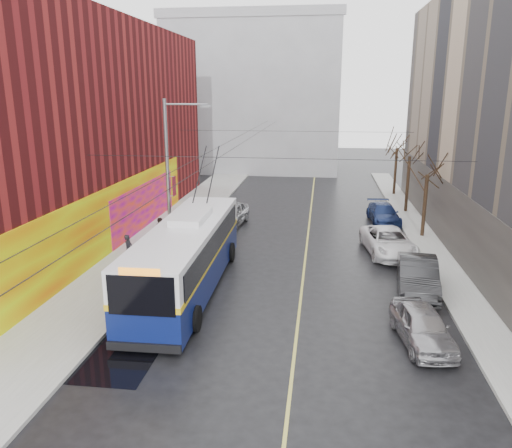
# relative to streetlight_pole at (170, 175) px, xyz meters

# --- Properties ---
(ground) EXTENTS (140.00, 140.00, 0.00)m
(ground) POSITION_rel_streetlight_pole_xyz_m (6.14, -10.00, -4.85)
(ground) COLOR black
(ground) RESTS_ON ground
(sidewalk_left) EXTENTS (4.00, 60.00, 0.15)m
(sidewalk_left) POSITION_rel_streetlight_pole_xyz_m (-1.86, 2.00, -4.77)
(sidewalk_left) COLOR gray
(sidewalk_left) RESTS_ON ground
(sidewalk_right) EXTENTS (2.00, 60.00, 0.15)m
(sidewalk_right) POSITION_rel_streetlight_pole_xyz_m (15.14, 2.00, -4.77)
(sidewalk_right) COLOR gray
(sidewalk_right) RESTS_ON ground
(lane_line) EXTENTS (0.12, 50.00, 0.01)m
(lane_line) POSITION_rel_streetlight_pole_xyz_m (7.64, 4.00, -4.84)
(lane_line) COLOR #BFB74C
(lane_line) RESTS_ON ground
(building_left) EXTENTS (12.11, 36.00, 14.00)m
(building_left) POSITION_rel_streetlight_pole_xyz_m (-9.85, 3.99, 2.14)
(building_left) COLOR #5F1315
(building_left) RESTS_ON ground
(building_far) EXTENTS (20.50, 12.10, 18.00)m
(building_far) POSITION_rel_streetlight_pole_xyz_m (0.14, 34.99, 4.17)
(building_far) COLOR gray
(building_far) RESTS_ON ground
(streetlight_pole) EXTENTS (2.65, 0.60, 9.00)m
(streetlight_pole) POSITION_rel_streetlight_pole_xyz_m (0.00, 0.00, 0.00)
(streetlight_pole) COLOR slate
(streetlight_pole) RESTS_ON ground
(catenary_wires) EXTENTS (18.00, 60.00, 0.22)m
(catenary_wires) POSITION_rel_streetlight_pole_xyz_m (3.60, 4.77, 1.40)
(catenary_wires) COLOR black
(tree_near) EXTENTS (3.20, 3.20, 6.40)m
(tree_near) POSITION_rel_streetlight_pole_xyz_m (15.14, 6.00, 0.13)
(tree_near) COLOR black
(tree_near) RESTS_ON ground
(tree_mid) EXTENTS (3.20, 3.20, 6.68)m
(tree_mid) POSITION_rel_streetlight_pole_xyz_m (15.14, 13.00, 0.41)
(tree_mid) COLOR black
(tree_mid) RESTS_ON ground
(tree_far) EXTENTS (3.20, 3.20, 6.57)m
(tree_far) POSITION_rel_streetlight_pole_xyz_m (15.14, 20.00, 0.30)
(tree_far) COLOR black
(tree_far) RESTS_ON ground
(puddle) EXTENTS (2.57, 3.74, 0.01)m
(puddle) POSITION_rel_streetlight_pole_xyz_m (1.38, -11.38, -4.84)
(puddle) COLOR black
(puddle) RESTS_ON ground
(pigeons_flying) EXTENTS (2.15, 3.36, 1.60)m
(pigeons_flying) POSITION_rel_streetlight_pole_xyz_m (3.36, -0.10, 2.44)
(pigeons_flying) COLOR slate
(trolleybus) EXTENTS (3.28, 13.34, 6.28)m
(trolleybus) POSITION_rel_streetlight_pole_xyz_m (2.11, -4.65, -3.10)
(trolleybus) COLOR #0A144B
(trolleybus) RESTS_ON ground
(parked_car_a) EXTENTS (2.27, 4.44, 1.45)m
(parked_car_a) POSITION_rel_streetlight_pole_xyz_m (12.42, -8.77, -4.12)
(parked_car_a) COLOR #9D9CA0
(parked_car_a) RESTS_ON ground
(parked_car_b) EXTENTS (2.29, 5.22, 1.67)m
(parked_car_b) POSITION_rel_streetlight_pole_xyz_m (13.14, -3.58, -4.01)
(parked_car_b) COLOR #272729
(parked_car_b) RESTS_ON ground
(parked_car_c) EXTENTS (3.29, 5.80, 1.53)m
(parked_car_c) POSITION_rel_streetlight_pole_xyz_m (12.47, 2.19, -4.08)
(parked_car_c) COLOR white
(parked_car_c) RESTS_ON ground
(parked_car_d) EXTENTS (2.34, 4.91, 1.38)m
(parked_car_d) POSITION_rel_streetlight_pole_xyz_m (13.01, 9.59, -4.16)
(parked_car_d) COLOR navy
(parked_car_d) RESTS_ON ground
(following_car) EXTENTS (2.47, 4.99, 1.63)m
(following_car) POSITION_rel_streetlight_pole_xyz_m (1.97, 7.48, -4.03)
(following_car) COLOR #9A9B9F
(following_car) RESTS_ON ground
(pedestrian_a) EXTENTS (0.45, 0.64, 1.68)m
(pedestrian_a) POSITION_rel_streetlight_pole_xyz_m (-1.94, -1.96, -3.86)
(pedestrian_a) COLOR black
(pedestrian_a) RESTS_ON sidewalk_left
(pedestrian_b) EXTENTS (0.75, 0.87, 1.55)m
(pedestrian_b) POSITION_rel_streetlight_pole_xyz_m (-1.55, 2.42, -3.92)
(pedestrian_b) COLOR black
(pedestrian_b) RESTS_ON sidewalk_left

